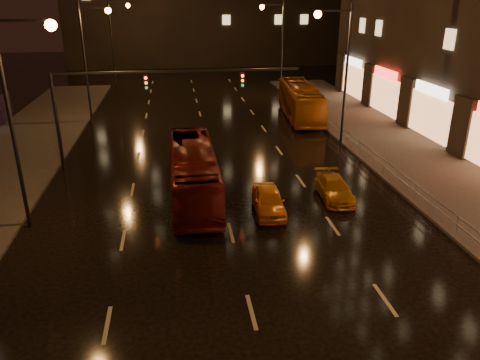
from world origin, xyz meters
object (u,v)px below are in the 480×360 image
at_px(bus_curb, 300,101).
at_px(taxi_far, 334,188).
at_px(taxi_near, 268,200).
at_px(bus_red, 193,172).

distance_m(bus_curb, taxi_far, 18.32).
height_order(taxi_near, taxi_far, taxi_near).
bearing_deg(taxi_near, taxi_far, 21.76).
xyz_separation_m(taxi_near, taxi_far, (3.95, 1.28, -0.08)).
bearing_deg(bus_red, bus_curb, 57.73).
height_order(bus_red, taxi_far, bus_red).
bearing_deg(taxi_near, bus_curb, 74.46).
xyz_separation_m(bus_curb, taxi_near, (-6.81, -19.35, -0.89)).
xyz_separation_m(bus_red, taxi_near, (3.69, -2.63, -0.78)).
distance_m(bus_red, taxi_far, 7.80).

